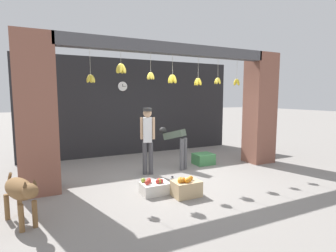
{
  "coord_description": "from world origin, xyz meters",
  "views": [
    {
      "loc": [
        -2.66,
        -5.14,
        1.83
      ],
      "look_at": [
        0.0,
        0.42,
        1.13
      ],
      "focal_mm": 28.0,
      "sensor_mm": 36.0,
      "label": 1
    }
  ],
  "objects_px": {
    "fruit_crate_apples": "(155,187)",
    "fruit_crate_oranges": "(186,188)",
    "wall_clock": "(123,86)",
    "produce_box_green": "(203,159)",
    "dog": "(20,191)",
    "shopkeeper": "(148,136)",
    "water_bottle": "(172,182)",
    "worker_stooping": "(176,142)"
  },
  "relations": [
    {
      "from": "shopkeeper",
      "to": "water_bottle",
      "type": "bearing_deg",
      "value": 117.98
    },
    {
      "from": "shopkeeper",
      "to": "worker_stooping",
      "type": "height_order",
      "value": "shopkeeper"
    },
    {
      "from": "worker_stooping",
      "to": "fruit_crate_oranges",
      "type": "bearing_deg",
      "value": -140.99
    },
    {
      "from": "fruit_crate_oranges",
      "to": "worker_stooping",
      "type": "bearing_deg",
      "value": 68.15
    },
    {
      "from": "fruit_crate_apples",
      "to": "fruit_crate_oranges",
      "type": "bearing_deg",
      "value": -37.74
    },
    {
      "from": "water_bottle",
      "to": "wall_clock",
      "type": "distance_m",
      "value": 3.92
    },
    {
      "from": "fruit_crate_oranges",
      "to": "produce_box_green",
      "type": "distance_m",
      "value": 2.38
    },
    {
      "from": "shopkeeper",
      "to": "fruit_crate_oranges",
      "type": "height_order",
      "value": "shopkeeper"
    },
    {
      "from": "worker_stooping",
      "to": "fruit_crate_apples",
      "type": "bearing_deg",
      "value": -159.36
    },
    {
      "from": "worker_stooping",
      "to": "produce_box_green",
      "type": "relative_size",
      "value": 2.02
    },
    {
      "from": "water_bottle",
      "to": "shopkeeper",
      "type": "bearing_deg",
      "value": 95.51
    },
    {
      "from": "dog",
      "to": "fruit_crate_apples",
      "type": "bearing_deg",
      "value": 74.14
    },
    {
      "from": "water_bottle",
      "to": "wall_clock",
      "type": "xyz_separation_m",
      "value": [
        -0.04,
        3.35,
        2.03
      ]
    },
    {
      "from": "fruit_crate_apples",
      "to": "shopkeeper",
      "type": "bearing_deg",
      "value": 74.6
    },
    {
      "from": "worker_stooping",
      "to": "water_bottle",
      "type": "distance_m",
      "value": 1.57
    },
    {
      "from": "worker_stooping",
      "to": "water_bottle",
      "type": "bearing_deg",
      "value": -149.57
    },
    {
      "from": "fruit_crate_oranges",
      "to": "produce_box_green",
      "type": "bearing_deg",
      "value": 49.07
    },
    {
      "from": "fruit_crate_apples",
      "to": "produce_box_green",
      "type": "bearing_deg",
      "value": 35.15
    },
    {
      "from": "fruit_crate_oranges",
      "to": "wall_clock",
      "type": "height_order",
      "value": "wall_clock"
    },
    {
      "from": "fruit_crate_apples",
      "to": "produce_box_green",
      "type": "relative_size",
      "value": 1.01
    },
    {
      "from": "worker_stooping",
      "to": "water_bottle",
      "type": "xyz_separation_m",
      "value": [
        -0.74,
        -1.26,
        -0.58
      ]
    },
    {
      "from": "worker_stooping",
      "to": "produce_box_green",
      "type": "bearing_deg",
      "value": -26.75
    },
    {
      "from": "shopkeeper",
      "to": "water_bottle",
      "type": "distance_m",
      "value": 1.35
    },
    {
      "from": "worker_stooping",
      "to": "water_bottle",
      "type": "relative_size",
      "value": 4.33
    },
    {
      "from": "dog",
      "to": "fruit_crate_oranges",
      "type": "height_order",
      "value": "dog"
    },
    {
      "from": "shopkeeper",
      "to": "worker_stooping",
      "type": "distance_m",
      "value": 0.89
    },
    {
      "from": "fruit_crate_oranges",
      "to": "fruit_crate_apples",
      "type": "distance_m",
      "value": 0.6
    },
    {
      "from": "dog",
      "to": "fruit_crate_apples",
      "type": "height_order",
      "value": "dog"
    },
    {
      "from": "shopkeeper",
      "to": "worker_stooping",
      "type": "bearing_deg",
      "value": -145.65
    },
    {
      "from": "dog",
      "to": "fruit_crate_oranges",
      "type": "relative_size",
      "value": 2.02
    },
    {
      "from": "dog",
      "to": "worker_stooping",
      "type": "relative_size",
      "value": 0.98
    },
    {
      "from": "shopkeeper",
      "to": "worker_stooping",
      "type": "relative_size",
      "value": 1.51
    },
    {
      "from": "worker_stooping",
      "to": "fruit_crate_apples",
      "type": "xyz_separation_m",
      "value": [
        -1.18,
        -1.4,
        -0.56
      ]
    },
    {
      "from": "shopkeeper",
      "to": "wall_clock",
      "type": "height_order",
      "value": "wall_clock"
    },
    {
      "from": "fruit_crate_oranges",
      "to": "produce_box_green",
      "type": "xyz_separation_m",
      "value": [
        1.56,
        1.8,
        -0.01
      ]
    },
    {
      "from": "dog",
      "to": "shopkeeper",
      "type": "distance_m",
      "value": 2.96
    },
    {
      "from": "fruit_crate_apples",
      "to": "water_bottle",
      "type": "height_order",
      "value": "fruit_crate_apples"
    },
    {
      "from": "fruit_crate_oranges",
      "to": "water_bottle",
      "type": "relative_size",
      "value": 2.1
    },
    {
      "from": "shopkeeper",
      "to": "fruit_crate_oranges",
      "type": "xyz_separation_m",
      "value": [
        0.14,
        -1.58,
        -0.75
      ]
    },
    {
      "from": "dog",
      "to": "fruit_crate_apples",
      "type": "relative_size",
      "value": 1.95
    },
    {
      "from": "shopkeeper",
      "to": "fruit_crate_oranges",
      "type": "relative_size",
      "value": 3.12
    },
    {
      "from": "produce_box_green",
      "to": "dog",
      "type": "bearing_deg",
      "value": -157.84
    }
  ]
}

